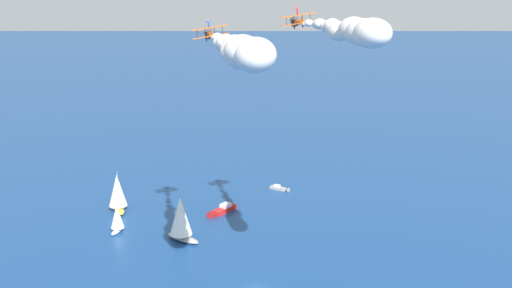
{
  "coord_description": "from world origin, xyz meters",
  "views": [
    {
      "loc": [
        -106.96,
        -49.35,
        62.91
      ],
      "look_at": [
        0.31,
        0.23,
        32.53
      ],
      "focal_mm": 41.35,
      "sensor_mm": 36.0,
      "label": 1
    }
  ],
  "objects_px": {
    "biplane_lead": "(210,34)",
    "biplane_wingman": "(299,21)",
    "motorboat_ahead": "(280,188)",
    "wingwalker_wingman": "(297,10)",
    "motorboat_near_centre": "(221,211)",
    "sailboat_offshore": "(181,218)",
    "sailboat_outer_ring_a": "(117,218)",
    "sailboat_outer_ring_c": "(118,192)",
    "wingwalker_lead": "(208,23)"
  },
  "relations": [
    {
      "from": "biplane_wingman",
      "to": "sailboat_offshore",
      "type": "bearing_deg",
      "value": 77.06
    },
    {
      "from": "sailboat_offshore",
      "to": "biplane_lead",
      "type": "distance_m",
      "value": 56.83
    },
    {
      "from": "motorboat_ahead",
      "to": "biplane_lead",
      "type": "height_order",
      "value": "biplane_lead"
    },
    {
      "from": "motorboat_near_centre",
      "to": "sailboat_outer_ring_c",
      "type": "distance_m",
      "value": 31.1
    },
    {
      "from": "motorboat_ahead",
      "to": "wingwalker_wingman",
      "type": "bearing_deg",
      "value": -154.96
    },
    {
      "from": "motorboat_ahead",
      "to": "biplane_wingman",
      "type": "height_order",
      "value": "biplane_wingman"
    },
    {
      "from": "biplane_lead",
      "to": "sailboat_offshore",
      "type": "bearing_deg",
      "value": 46.33
    },
    {
      "from": "sailboat_outer_ring_c",
      "to": "wingwalker_lead",
      "type": "distance_m",
      "value": 77.58
    },
    {
      "from": "sailboat_outer_ring_a",
      "to": "wingwalker_lead",
      "type": "distance_m",
      "value": 68.82
    },
    {
      "from": "biplane_lead",
      "to": "wingwalker_lead",
      "type": "bearing_deg",
      "value": 123.85
    },
    {
      "from": "sailboat_outer_ring_c",
      "to": "biplane_lead",
      "type": "relative_size",
      "value": 1.84
    },
    {
      "from": "sailboat_offshore",
      "to": "wingwalker_wingman",
      "type": "distance_m",
      "value": 63.96
    },
    {
      "from": "motorboat_near_centre",
      "to": "wingwalker_wingman",
      "type": "xyz_separation_m",
      "value": [
        -29.64,
        -34.17,
        58.67
      ]
    },
    {
      "from": "sailboat_outer_ring_c",
      "to": "biplane_wingman",
      "type": "height_order",
      "value": "biplane_wingman"
    },
    {
      "from": "sailboat_offshore",
      "to": "wingwalker_lead",
      "type": "distance_m",
      "value": 58.64
    },
    {
      "from": "wingwalker_wingman",
      "to": "sailboat_offshore",
      "type": "bearing_deg",
      "value": 76.68
    },
    {
      "from": "sailboat_outer_ring_c",
      "to": "biplane_wingman",
      "type": "relative_size",
      "value": 1.84
    },
    {
      "from": "biplane_wingman",
      "to": "wingwalker_wingman",
      "type": "height_order",
      "value": "wingwalker_wingman"
    },
    {
      "from": "motorboat_near_centre",
      "to": "sailboat_offshore",
      "type": "distance_m",
      "value": 22.16
    },
    {
      "from": "wingwalker_lead",
      "to": "sailboat_outer_ring_c",
      "type": "bearing_deg",
      "value": 57.93
    },
    {
      "from": "sailboat_outer_ring_c",
      "to": "biplane_wingman",
      "type": "xyz_separation_m",
      "value": [
        -18.64,
        -63.18,
        51.59
      ]
    },
    {
      "from": "biplane_wingman",
      "to": "sailboat_outer_ring_c",
      "type": "bearing_deg",
      "value": 73.56
    },
    {
      "from": "motorboat_ahead",
      "to": "sailboat_outer_ring_c",
      "type": "relative_size",
      "value": 0.55
    },
    {
      "from": "motorboat_ahead",
      "to": "sailboat_outer_ring_a",
      "type": "relative_size",
      "value": 0.83
    },
    {
      "from": "biplane_lead",
      "to": "wingwalker_lead",
      "type": "distance_m",
      "value": 2.15
    },
    {
      "from": "motorboat_near_centre",
      "to": "motorboat_ahead",
      "type": "bearing_deg",
      "value": -15.93
    },
    {
      "from": "sailboat_offshore",
      "to": "motorboat_ahead",
      "type": "bearing_deg",
      "value": -9.27
    },
    {
      "from": "sailboat_outer_ring_a",
      "to": "biplane_wingman",
      "type": "distance_m",
      "value": 75.9
    },
    {
      "from": "sailboat_outer_ring_c",
      "to": "biplane_lead",
      "type": "distance_m",
      "value": 76.28
    },
    {
      "from": "sailboat_outer_ring_a",
      "to": "wingwalker_lead",
      "type": "relative_size",
      "value": 5.53
    },
    {
      "from": "motorboat_near_centre",
      "to": "biplane_lead",
      "type": "bearing_deg",
      "value": -153.48
    },
    {
      "from": "biplane_lead",
      "to": "biplane_wingman",
      "type": "height_order",
      "value": "biplane_wingman"
    },
    {
      "from": "biplane_lead",
      "to": "motorboat_ahead",
      "type": "bearing_deg",
      "value": 10.73
    },
    {
      "from": "sailboat_outer_ring_a",
      "to": "wingwalker_wingman",
      "type": "distance_m",
      "value": 77.27
    },
    {
      "from": "motorboat_ahead",
      "to": "sailboat_outer_ring_c",
      "type": "distance_m",
      "value": 52.79
    },
    {
      "from": "biplane_lead",
      "to": "wingwalker_wingman",
      "type": "height_order",
      "value": "wingwalker_wingman"
    },
    {
      "from": "motorboat_near_centre",
      "to": "sailboat_offshore",
      "type": "bearing_deg",
      "value": 179.44
    },
    {
      "from": "biplane_wingman",
      "to": "wingwalker_lead",
      "type": "bearing_deg",
      "value": 130.92
    },
    {
      "from": "motorboat_ahead",
      "to": "sailboat_outer_ring_a",
      "type": "height_order",
      "value": "sailboat_outer_ring_a"
    },
    {
      "from": "motorboat_near_centre",
      "to": "wingwalker_lead",
      "type": "height_order",
      "value": "wingwalker_lead"
    },
    {
      "from": "biplane_lead",
      "to": "biplane_wingman",
      "type": "xyz_separation_m",
      "value": [
        11.98,
        -13.76,
        2.2
      ]
    },
    {
      "from": "motorboat_ahead",
      "to": "wingwalker_wingman",
      "type": "height_order",
      "value": "wingwalker_wingman"
    },
    {
      "from": "motorboat_near_centre",
      "to": "biplane_lead",
      "type": "distance_m",
      "value": 71.37
    },
    {
      "from": "sailboat_outer_ring_c",
      "to": "sailboat_outer_ring_a",
      "type": "bearing_deg",
      "value": -143.21
    },
    {
      "from": "motorboat_near_centre",
      "to": "biplane_lead",
      "type": "relative_size",
      "value": 1.62
    },
    {
      "from": "wingwalker_lead",
      "to": "motorboat_ahead",
      "type": "bearing_deg",
      "value": 10.49
    },
    {
      "from": "sailboat_outer_ring_c",
      "to": "wingwalker_wingman",
      "type": "relative_size",
      "value": 7.08
    },
    {
      "from": "sailboat_offshore",
      "to": "biplane_wingman",
      "type": "bearing_deg",
      "value": -102.94
    },
    {
      "from": "wingwalker_lead",
      "to": "wingwalker_wingman",
      "type": "distance_m",
      "value": 18.37
    },
    {
      "from": "biplane_wingman",
      "to": "motorboat_ahead",
      "type": "bearing_deg",
      "value": 25.33
    }
  ]
}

